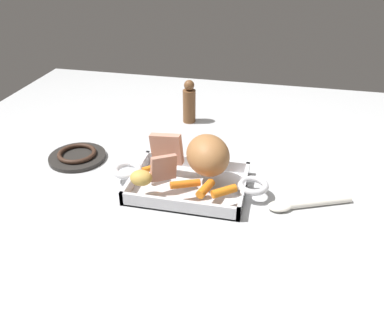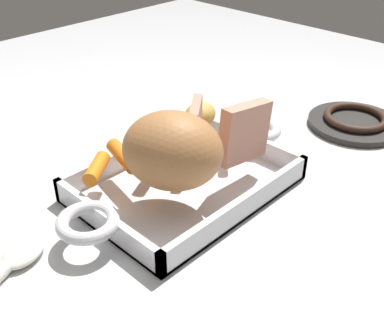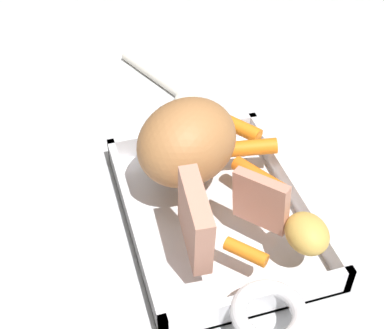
{
  "view_description": "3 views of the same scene",
  "coord_description": "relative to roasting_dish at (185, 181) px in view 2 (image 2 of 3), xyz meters",
  "views": [
    {
      "loc": [
        0.19,
        -0.82,
        0.58
      ],
      "look_at": [
        0.01,
        -0.01,
        0.08
      ],
      "focal_mm": 37.37,
      "sensor_mm": 36.0,
      "label": 1
    },
    {
      "loc": [
        0.39,
        0.39,
        0.38
      ],
      "look_at": [
        0.01,
        0.02,
        0.05
      ],
      "focal_mm": 44.17,
      "sensor_mm": 36.0,
      "label": 2
    },
    {
      "loc": [
        -0.42,
        0.16,
        0.49
      ],
      "look_at": [
        0.03,
        0.02,
        0.07
      ],
      "focal_mm": 50.76,
      "sensor_mm": 36.0,
      "label": 3
    }
  ],
  "objects": [
    {
      "name": "ground_plane",
      "position": [
        0.0,
        0.0,
        -0.01
      ],
      "size": [
        1.66,
        1.66,
        0.0
      ],
      "primitive_type": "plane",
      "color": "silver"
    },
    {
      "name": "roasting_dish",
      "position": [
        0.0,
        0.0,
        0.0
      ],
      "size": [
        0.4,
        0.21,
        0.04
      ],
      "color": "silver",
      "rests_on": "ground_plane"
    },
    {
      "name": "pork_roast",
      "position": [
        0.04,
        0.02,
        0.08
      ],
      "size": [
        0.15,
        0.16,
        0.1
      ],
      "primitive_type": "ellipsoid",
      "rotation": [
        0.0,
        0.0,
        2.08
      ],
      "color": "#AC7241",
      "rests_on": "roasting_dish"
    },
    {
      "name": "roast_slice_thick",
      "position": [
        -0.07,
        0.05,
        0.07
      ],
      "size": [
        0.09,
        0.03,
        0.09
      ],
      "primitive_type": "cube",
      "rotation": [
        -0.1,
        0.0,
        1.5
      ],
      "color": "tan",
      "rests_on": "roasting_dish"
    },
    {
      "name": "roast_slice_outer",
      "position": [
        -0.05,
        -0.03,
        0.06
      ],
      "size": [
        0.06,
        0.05,
        0.07
      ],
      "primitive_type": "cube",
      "rotation": [
        -0.07,
        0.0,
        5.37
      ],
      "color": "tan",
      "rests_on": "roasting_dish"
    },
    {
      "name": "baby_carrot_northeast",
      "position": [
        0.1,
        -0.06,
        0.04
      ],
      "size": [
        0.06,
        0.05,
        0.02
      ],
      "primitive_type": "cylinder",
      "rotation": [
        1.6,
        0.0,
        5.36
      ],
      "color": "orange",
      "rests_on": "roasting_dish"
    },
    {
      "name": "baby_carrot_center_left",
      "position": [
        0.06,
        -0.06,
        0.04
      ],
      "size": [
        0.04,
        0.07,
        0.02
      ],
      "primitive_type": "cylinder",
      "rotation": [
        1.51,
        0.0,
        6.05
      ],
      "color": "orange",
      "rests_on": "roasting_dish"
    },
    {
      "name": "baby_carrot_center_right",
      "position": [
        -0.1,
        0.0,
        0.04
      ],
      "size": [
        0.04,
        0.04,
        0.02
      ],
      "primitive_type": "cylinder",
      "rotation": [
        1.57,
        0.0,
        2.31
      ],
      "color": "orange",
      "rests_on": "roasting_dish"
    },
    {
      "name": "baby_carrot_northwest",
      "position": [
        0.01,
        -0.05,
        0.04
      ],
      "size": [
        0.07,
        0.05,
        0.02
      ],
      "primitive_type": "cylinder",
      "rotation": [
        1.61,
        0.0,
        2.05
      ],
      "color": "orange",
      "rests_on": "roasting_dish"
    },
    {
      "name": "potato_corner",
      "position": [
        -0.1,
        -0.07,
        0.05
      ],
      "size": [
        0.06,
        0.05,
        0.04
      ],
      "primitive_type": "ellipsoid",
      "rotation": [
        0.0,
        0.0,
        0.06
      ],
      "color": "gold",
      "rests_on": "roasting_dish"
    },
    {
      "name": "stove_burner_rear",
      "position": [
        -0.34,
        0.08,
        -0.0
      ],
      "size": [
        0.16,
        0.16,
        0.02
      ],
      "color": "#282623",
      "rests_on": "ground_plane"
    }
  ]
}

